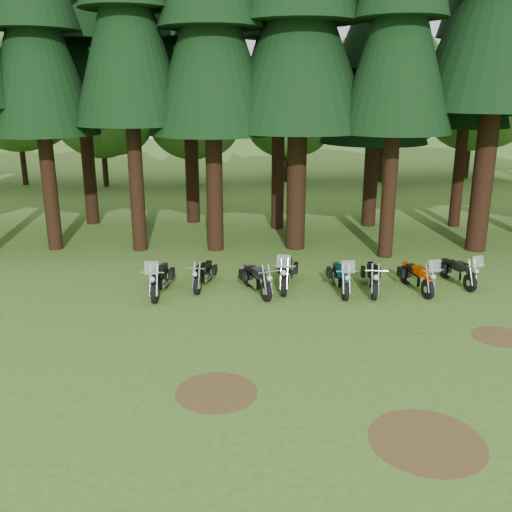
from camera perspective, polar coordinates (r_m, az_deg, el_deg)
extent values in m
plane|color=#3A6421|center=(14.85, 7.95, -9.17)|extent=(120.00, 120.00, 0.00)
cylinder|color=black|center=(24.27, -19.98, 6.99)|extent=(0.58, 0.58, 5.53)
cone|color=black|center=(24.05, -21.29, 19.50)|extent=(4.32, 4.32, 6.91)
cylinder|color=black|center=(23.15, -11.91, 7.79)|extent=(0.58, 0.58, 5.99)
cone|color=black|center=(23.01, -12.82, 22.04)|extent=(4.32, 4.32, 7.49)
cylinder|color=black|center=(22.81, -4.19, 7.43)|extent=(0.66, 0.66, 5.57)
cone|color=black|center=(22.58, -4.49, 20.91)|extent=(4.95, 4.95, 6.96)
cylinder|color=black|center=(23.00, 4.07, 7.67)|extent=(0.77, 0.77, 5.70)
cone|color=black|center=(22.80, 4.37, 21.35)|extent=(5.81, 5.81, 7.12)
cylinder|color=black|center=(22.29, 13.20, 7.01)|extent=(0.55, 0.55, 5.71)
cone|color=black|center=(22.08, 14.20, 21.13)|extent=(4.15, 4.15, 7.14)
cylinder|color=black|center=(24.28, 21.84, 8.11)|extent=(0.80, 0.80, 6.62)
cylinder|color=black|center=(28.46, -16.39, 8.61)|extent=(0.60, 0.60, 5.53)
cone|color=black|center=(28.27, -17.32, 19.28)|extent=(4.52, 4.52, 6.91)
cylinder|color=black|center=(27.80, -6.43, 9.03)|extent=(0.65, 0.65, 5.55)
cone|color=black|center=(27.61, -6.81, 20.04)|extent=(4.85, 4.85, 6.94)
cylinder|color=black|center=(26.41, 2.20, 8.68)|extent=(0.58, 0.58, 5.52)
cone|color=black|center=(26.20, 2.34, 20.21)|extent=(4.35, 4.35, 6.90)
cylinder|color=black|center=(27.51, 11.41, 7.82)|extent=(0.66, 0.66, 4.70)
cone|color=black|center=(27.20, 11.97, 17.22)|extent=(4.94, 4.94, 5.87)
cone|color=black|center=(27.39, 12.35, 23.01)|extent=(3.95, 3.95, 4.96)
cylinder|color=black|center=(28.35, 19.67, 8.33)|extent=(0.53, 0.53, 5.56)
cone|color=black|center=(28.16, 20.78, 19.09)|extent=(3.94, 3.94, 6.95)
cylinder|color=black|center=(41.69, -22.26, 8.87)|extent=(0.36, 0.36, 3.29)
sphere|color=#2B5E1C|center=(41.42, -22.94, 14.89)|extent=(7.69, 7.69, 7.69)
sphere|color=#2B5E1C|center=(40.18, -21.42, 13.93)|extent=(5.49, 5.49, 5.49)
cylinder|color=black|center=(39.25, -14.87, 8.77)|extent=(0.36, 0.36, 2.80)
sphere|color=#2B5E1C|center=(38.94, -15.29, 14.21)|extent=(6.53, 6.53, 6.53)
sphere|color=#2B5E1C|center=(38.02, -13.76, 13.28)|extent=(4.67, 4.67, 4.67)
cylinder|color=black|center=(38.83, -6.33, 8.95)|extent=(0.36, 0.36, 2.55)
sphere|color=#2B5E1C|center=(38.53, -6.50, 13.97)|extent=(5.95, 5.95, 5.95)
sphere|color=#2B5E1C|center=(37.83, -4.95, 13.06)|extent=(4.25, 4.25, 4.25)
cylinder|color=black|center=(40.15, 2.89, 9.23)|extent=(0.36, 0.36, 2.47)
sphere|color=#2B5E1C|center=(39.85, 2.97, 13.93)|extent=(5.76, 5.76, 5.76)
sphere|color=#2B5E1C|center=(39.34, 4.52, 13.02)|extent=(4.12, 4.12, 4.12)
cylinder|color=black|center=(40.75, 12.40, 9.72)|extent=(0.36, 0.36, 3.52)
sphere|color=#2B5E1C|center=(40.49, 12.82, 16.32)|extent=(8.21, 8.21, 8.21)
sphere|color=#2B5E1C|center=(39.99, 15.12, 14.99)|extent=(5.87, 5.87, 5.87)
cylinder|color=black|center=(44.13, 20.38, 9.21)|extent=(0.36, 0.36, 2.94)
sphere|color=#2B5E1C|center=(43.86, 20.91, 14.27)|extent=(6.86, 6.86, 6.86)
sphere|color=#2B5E1C|center=(43.65, 22.68, 13.18)|extent=(4.90, 4.90, 4.90)
cylinder|color=#4C3D1E|center=(12.84, -3.98, -13.42)|extent=(1.80, 1.80, 0.01)
cylinder|color=#4C3D1E|center=(16.68, 23.13, -7.41)|extent=(1.40, 1.40, 0.01)
cylinder|color=#4C3D1E|center=(11.74, 16.74, -17.31)|extent=(2.20, 2.20, 0.01)
cylinder|color=black|center=(17.79, -10.07, -3.64)|extent=(0.20, 0.68, 0.67)
cylinder|color=black|center=(19.24, -9.08, -2.02)|extent=(0.20, 0.68, 0.67)
cube|color=silver|center=(18.53, -9.54, -2.48)|extent=(0.35, 0.73, 0.34)
cube|color=black|center=(18.20, -9.74, -1.63)|extent=(0.36, 0.58, 0.24)
cube|color=black|center=(18.64, -9.44, -1.30)|extent=(0.36, 0.58, 0.12)
cube|color=silver|center=(17.22, -10.43, -1.17)|extent=(0.44, 0.17, 0.40)
cylinder|color=black|center=(18.33, -5.87, -2.96)|extent=(0.26, 0.61, 0.59)
cylinder|color=black|center=(19.60, -4.73, -1.62)|extent=(0.26, 0.61, 0.59)
cube|color=silver|center=(18.98, -5.25, -2.00)|extent=(0.39, 0.67, 0.31)
cube|color=black|center=(18.69, -5.45, -1.26)|extent=(0.38, 0.54, 0.22)
cube|color=black|center=(19.08, -5.10, -0.98)|extent=(0.38, 0.54, 0.11)
cylinder|color=black|center=(17.68, 1.01, -3.55)|extent=(0.35, 0.65, 0.64)
cylinder|color=black|center=(18.99, -0.82, -2.09)|extent=(0.35, 0.65, 0.64)
cube|color=silver|center=(18.34, 0.01, -2.49)|extent=(0.49, 0.73, 0.33)
cube|color=black|center=(18.03, 0.28, -1.65)|extent=(0.46, 0.60, 0.23)
cube|color=black|center=(18.44, -0.26, -1.36)|extent=(0.46, 0.60, 0.12)
cylinder|color=black|center=(18.12, 2.84, -3.00)|extent=(0.27, 0.69, 0.68)
cylinder|color=black|center=(19.61, 3.25, -1.45)|extent=(0.27, 0.69, 0.68)
cube|color=silver|center=(18.88, 3.07, -1.88)|extent=(0.41, 0.76, 0.35)
cube|color=black|center=(18.54, 3.02, -1.03)|extent=(0.41, 0.61, 0.25)
cube|color=black|center=(19.00, 3.14, -0.72)|extent=(0.41, 0.61, 0.12)
cube|color=silver|center=(17.54, 2.79, -0.53)|extent=(0.45, 0.21, 0.40)
cylinder|color=black|center=(17.96, 8.90, -3.42)|extent=(0.14, 0.64, 0.64)
cylinder|color=black|center=(19.35, 7.98, -1.90)|extent=(0.14, 0.64, 0.64)
cube|color=silver|center=(18.67, 8.40, -2.33)|extent=(0.28, 0.68, 0.33)
cube|color=#06475A|center=(18.36, 8.59, -1.52)|extent=(0.30, 0.54, 0.23)
cube|color=black|center=(18.78, 8.31, -1.21)|extent=(0.30, 0.54, 0.12)
cube|color=silver|center=(17.42, 9.22, -1.08)|extent=(0.41, 0.13, 0.38)
cylinder|color=black|center=(18.16, 11.75, -3.35)|extent=(0.23, 0.66, 0.64)
cylinder|color=black|center=(19.58, 11.33, -1.84)|extent=(0.23, 0.66, 0.64)
cube|color=silver|center=(18.89, 11.53, -2.26)|extent=(0.37, 0.72, 0.33)
cube|color=black|center=(18.57, 11.66, -1.46)|extent=(0.37, 0.57, 0.23)
cube|color=black|center=(19.01, 11.53, -1.16)|extent=(0.37, 0.57, 0.12)
cylinder|color=black|center=(18.66, 16.79, -3.20)|extent=(0.24, 0.64, 0.63)
cylinder|color=black|center=(19.89, 14.74, -1.80)|extent=(0.24, 0.64, 0.63)
cube|color=silver|center=(19.28, 15.68, -2.19)|extent=(0.38, 0.71, 0.33)
cube|color=#DB3F00|center=(18.99, 16.07, -1.42)|extent=(0.37, 0.57, 0.23)
cube|color=black|center=(19.37, 15.45, -1.13)|extent=(0.37, 0.57, 0.11)
cube|color=silver|center=(18.16, 17.44, -0.97)|extent=(0.42, 0.19, 0.38)
cylinder|color=black|center=(19.75, 20.62, -2.53)|extent=(0.25, 0.61, 0.60)
cylinder|color=black|center=(20.83, 18.40, -1.32)|extent=(0.25, 0.61, 0.60)
cube|color=silver|center=(20.30, 19.43, -1.65)|extent=(0.39, 0.68, 0.31)
cube|color=black|center=(20.04, 19.85, -0.94)|extent=(0.37, 0.55, 0.22)
cube|color=black|center=(20.37, 19.18, -0.70)|extent=(0.37, 0.55, 0.11)
cube|color=silver|center=(19.30, 21.33, -0.51)|extent=(0.40, 0.19, 0.36)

